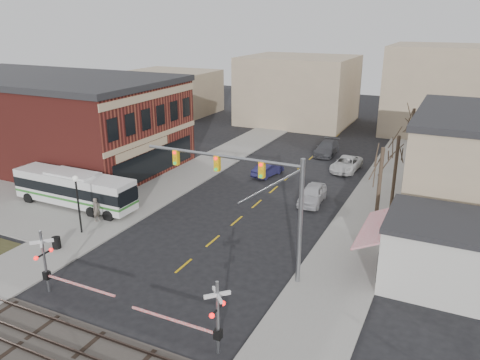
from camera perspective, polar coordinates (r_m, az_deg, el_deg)
name	(u,v)px	position (r m, az deg, el deg)	size (l,w,h in m)	color
ground	(166,280)	(30.16, -8.96, -12.00)	(160.00, 160.00, 0.00)	black
sidewalk_west	(198,170)	(50.24, -5.14, 1.23)	(5.00, 60.00, 0.12)	gray
sidewalk_east	(379,198)	(44.13, 16.64, -2.11)	(5.00, 60.00, 0.12)	gray
ballast_strip	(72,360)	(25.24, -19.85, -19.96)	(160.00, 5.00, 0.06)	#332D28
rail_tracks	(71,359)	(25.19, -19.88, -19.80)	(160.00, 3.91, 0.14)	#2D231E
brick_building	(43,119)	(57.06, -22.85, 6.92)	(30.40, 15.40, 9.60)	maroon
awning_shop	(455,254)	(30.99, 24.74, -8.21)	(9.74, 6.20, 4.30)	beige
tree_east_a	(379,192)	(35.38, 16.54, -1.46)	(0.28, 0.28, 6.75)	#382B21
tree_east_b	(395,173)	(41.06, 18.36, 0.87)	(0.28, 0.28, 6.30)	#382B21
tree_east_c	(410,145)	(48.59, 20.00, 4.01)	(0.28, 0.28, 7.20)	#382B21
transit_bus	(74,188)	(42.35, -19.55, -0.97)	(11.56, 2.56, 2.97)	silver
traffic_signal_mast	(256,188)	(28.19, 1.91, -1.00)	(10.65, 0.30, 8.00)	gray
rr_crossing_west	(50,264)	(29.73, -22.14, -9.43)	(5.60, 1.36, 4.00)	gray
rr_crossing_east	(210,317)	(23.35, -3.70, -16.28)	(5.60, 1.36, 4.00)	gray
street_lamp	(77,193)	(36.37, -19.26, -1.46)	(0.44, 0.44, 4.53)	black
trash_bin	(56,243)	(35.58, -21.48, -7.12)	(0.60, 0.60, 0.82)	black
car_a	(312,194)	(41.60, 8.81, -1.72)	(1.91, 4.74, 1.61)	#B4B3B8
car_b	(268,170)	(48.27, 3.40, 1.28)	(1.42, 4.06, 1.34)	#1B1B43
car_c	(346,164)	(51.06, 12.83, 1.91)	(2.42, 5.26, 1.46)	silver
car_d	(327,148)	(56.71, 10.53, 3.85)	(2.22, 5.45, 1.58)	#404045
pedestrian_near	(97,210)	(38.89, -17.09, -3.47)	(0.70, 0.46, 1.91)	#665B51
pedestrian_far	(104,197)	(41.42, -16.25, -2.06)	(0.88, 0.68, 1.80)	#302C4E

